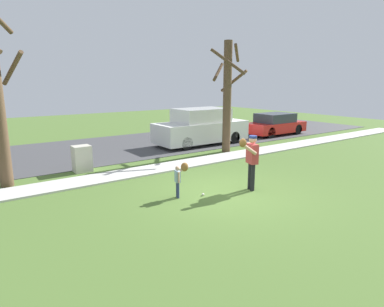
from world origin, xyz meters
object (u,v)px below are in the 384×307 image
at_px(person_adult, 251,157).
at_px(baseball, 203,194).
at_px(parked_van_white, 201,127).
at_px(street_tree_near, 227,94).
at_px(parked_hatchback_red, 275,124).
at_px(person_child, 180,175).
at_px(utility_cabinet, 82,159).

relative_size(person_adult, baseball, 22.63).
xyz_separation_m(person_adult, parked_van_white, (3.33, 6.88, -0.15)).
bearing_deg(parked_van_white, street_tree_near, 85.53).
height_order(parked_van_white, parked_hatchback_red, parked_van_white).
bearing_deg(person_adult, parked_hatchback_red, -125.04).
distance_m(person_child, parked_hatchback_red, 12.60).
xyz_separation_m(person_child, parked_hatchback_red, (11.06, 6.04, 0.02)).
distance_m(parked_van_white, parked_hatchback_red, 5.67).
bearing_deg(parked_hatchback_red, person_adult, 36.98).
bearing_deg(baseball, utility_cabinet, 113.14).
height_order(person_adult, parked_van_white, parked_van_white).
bearing_deg(person_child, street_tree_near, 55.04).
height_order(utility_cabinet, parked_hatchback_red, parked_hatchback_red).
xyz_separation_m(person_child, parked_van_white, (5.40, 6.14, 0.26)).
height_order(baseball, street_tree_near, street_tree_near).
xyz_separation_m(person_adult, street_tree_near, (3.16, 4.68, 1.64)).
xyz_separation_m(person_child, utility_cabinet, (-1.41, 4.38, -0.16)).
height_order(person_adult, person_child, person_adult).
bearing_deg(person_adult, street_tree_near, -106.03).
distance_m(utility_cabinet, parked_van_white, 7.04).
bearing_deg(parked_van_white, baseball, 53.30).
distance_m(person_child, parked_van_white, 8.18).
xyz_separation_m(person_adult, utility_cabinet, (-3.48, 5.11, -0.57)).
bearing_deg(street_tree_near, parked_van_white, 85.53).
xyz_separation_m(person_adult, person_child, (-2.07, 0.73, -0.41)).
relative_size(baseball, parked_hatchback_red, 0.02).
relative_size(person_adult, street_tree_near, 0.33).
bearing_deg(baseball, parked_hatchback_red, 31.22).
distance_m(baseball, parked_hatchback_red, 12.26).
distance_m(baseball, utility_cabinet, 5.11).
distance_m(street_tree_near, parked_hatchback_red, 6.52).
xyz_separation_m(person_adult, parked_hatchback_red, (8.99, 6.77, -0.39)).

